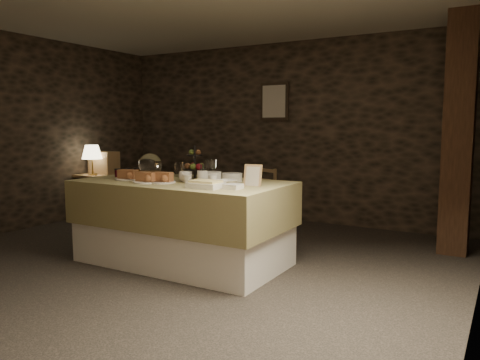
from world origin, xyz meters
The scene contains 28 objects.
ground_plane centered at (0.00, 0.00, 0.00)m, with size 5.50×5.00×0.01m, color black.
room_shell centered at (0.00, 0.00, 1.56)m, with size 5.52×5.02×2.60m.
buffet_table centered at (0.08, -0.09, 0.48)m, with size 2.13×1.13×0.84m.
console_table centered at (-2.50, 1.09, 0.53)m, with size 0.62×0.35×0.66m.
table_lamp centered at (-2.45, 1.04, 1.00)m, with size 0.30×0.30×0.45m.
wine_rack centered at (-2.45, 1.27, 0.83)m, with size 0.42×0.26×0.34m, color #966E4B.
chair centered at (-0.07, 1.90, 0.36)m, with size 0.49×0.48×0.63m.
timber_column centered at (2.42, 1.70, 1.30)m, with size 0.30×0.30×2.60m, color black.
framed_picture centered at (-0.15, 2.47, 1.75)m, with size 0.45×0.04×0.55m.
plate_stack_a centered at (0.36, 0.02, 0.89)m, with size 0.19×0.19×0.10m, color white.
plate_stack_b centered at (0.54, 0.12, 0.88)m, with size 0.20×0.20×0.09m, color white.
cutlery_holder centered at (0.34, -0.11, 0.90)m, with size 0.10×0.10×0.12m, color white.
cup_a centered at (0.14, -0.12, 0.89)m, with size 0.13×0.13×0.10m, color white.
cup_b centered at (0.21, -0.18, 0.88)m, with size 0.09×0.09×0.08m, color white.
mug_c centered at (0.11, -0.05, 0.89)m, with size 0.09×0.09×0.10m, color white.
mug_d centered at (0.49, -0.16, 0.89)m, with size 0.08×0.08×0.09m, color white.
bowl centered at (0.62, -0.13, 0.87)m, with size 0.20×0.20×0.05m, color white.
cake_dome centered at (-0.55, 0.14, 0.95)m, with size 0.26×0.26×0.26m.
fruit_stand centered at (0.03, 0.18, 0.98)m, with size 0.24×0.24×0.35m.
bread_platter_left centered at (-0.47, -0.29, 0.88)m, with size 0.26×0.26×0.11m.
bread_platter_center centered at (-0.14, -0.38, 0.88)m, with size 0.26×0.26×0.11m.
bread_platter_right centered at (0.00, -0.31, 0.88)m, with size 0.26×0.26×0.11m.
jam_jars centered at (-0.71, -0.04, 0.88)m, with size 0.18×0.32×0.07m.
tart_dish centered at (0.58, -0.41, 0.87)m, with size 0.30×0.22×0.07m.
square_dish centered at (0.83, -0.34, 0.86)m, with size 0.14×0.14×0.04m, color white.
menu_frame centered at (0.87, -0.06, 0.93)m, with size 0.17×0.02×0.22m, color #966E4B.
storage_jar_a centered at (-0.24, 0.27, 0.92)m, with size 0.10×0.10×0.16m, color white.
storage_jar_b centered at (-0.17, 0.24, 0.91)m, with size 0.09×0.09×0.14m, color white.
Camera 1 is at (2.93, -3.83, 1.40)m, focal length 35.00 mm.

